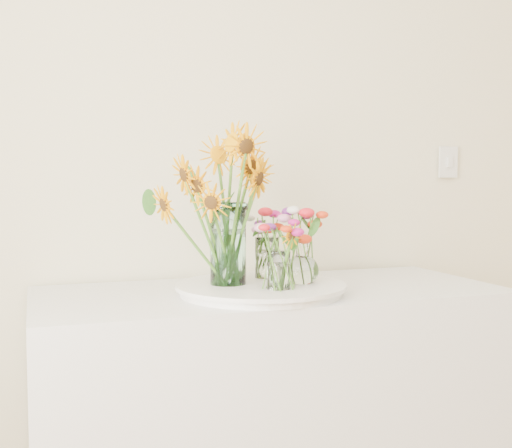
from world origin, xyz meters
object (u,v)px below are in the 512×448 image
mason_jar (228,244)px  small_vase_a (279,271)px  small_vase_c (267,258)px  tray (261,290)px  small_vase_b (302,261)px  counter (271,433)px

mason_jar → small_vase_a: bearing=-49.6°
mason_jar → small_vase_c: size_ratio=1.86×
tray → small_vase_c: bearing=60.9°
tray → small_vase_b: size_ratio=3.29×
mason_jar → small_vase_a: mason_jar is taller
small_vase_a → mason_jar: bearing=130.4°
small_vase_a → small_vase_b: (0.10, 0.07, 0.02)m
small_vase_c → small_vase_b: bearing=-64.7°
small_vase_b → small_vase_c: size_ratio=1.10×
mason_jar → tray: bearing=-15.9°
counter → mason_jar: size_ratio=5.77×
small_vase_b → small_vase_a: bearing=-144.0°
tray → mason_jar: size_ratio=1.94×
tray → mason_jar: (-0.09, 0.03, 0.13)m
small_vase_a → small_vase_c: small_vase_c is taller
mason_jar → small_vase_b: bearing=-13.9°
tray → small_vase_c: 0.14m
counter → mason_jar: (-0.15, -0.04, 0.60)m
counter → small_vase_a: 0.56m
mason_jar → small_vase_c: mason_jar is taller
mason_jar → small_vase_a: 0.18m
mason_jar → small_vase_c: bearing=27.5°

